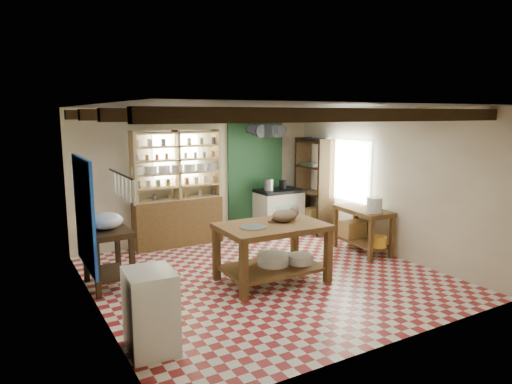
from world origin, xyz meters
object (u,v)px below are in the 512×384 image
prep_table (108,258)px  right_counter (363,230)px  work_table (272,253)px  stove (279,211)px  white_cabinet (151,311)px  cat (285,216)px

prep_table → right_counter: (4.38, -0.58, -0.03)m
work_table → stove: bearing=56.4°
work_table → right_counter: size_ratio=1.38×
work_table → stove: stove is taller
stove → white_cabinet: stove is taller
white_cabinet → stove: bearing=45.7°
stove → white_cabinet: 5.18m
prep_table → work_table: bearing=-26.6°
cat → right_counter: bearing=2.0°
work_table → prep_table: work_table is taller
work_table → cat: (0.25, 0.04, 0.53)m
stove → cat: (-1.40, -2.33, 0.51)m
prep_table → stove: bearing=17.8°
white_cabinet → cat: size_ratio=2.16×
work_table → white_cabinet: white_cabinet is taller
prep_table → cat: 2.66m
white_cabinet → right_counter: size_ratio=0.78×
white_cabinet → cat: 2.75m
work_table → right_counter: bearing=11.9°
white_cabinet → work_table: bearing=30.2°
prep_table → right_counter: bearing=-9.5°
stove → right_counter: stove is taller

